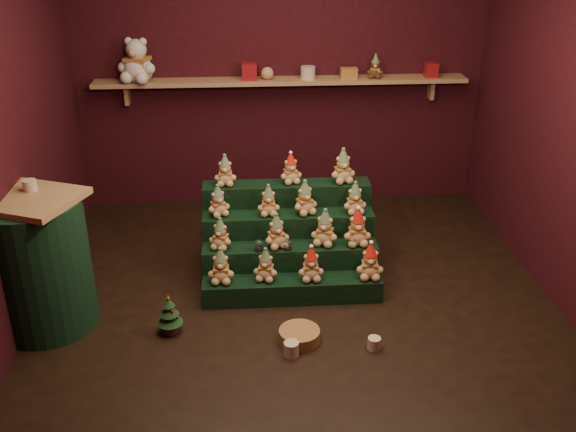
{
  "coord_description": "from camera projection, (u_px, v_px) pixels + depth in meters",
  "views": [
    {
      "loc": [
        -0.37,
        -4.28,
        2.74
      ],
      "look_at": [
        -0.05,
        0.25,
        0.62
      ],
      "focal_mm": 40.0,
      "sensor_mm": 36.0,
      "label": 1
    }
  ],
  "objects": [
    {
      "name": "teddy_1",
      "position": [
        266.0,
        265.0,
        4.93
      ],
      "size": [
        0.23,
        0.21,
        0.26
      ],
      "primitive_type": null,
      "rotation": [
        0.0,
        0.0,
        -0.27
      ],
      "color": "tan",
      "rests_on": "riser_tier_front"
    },
    {
      "name": "wicker_basket",
      "position": [
        299.0,
        336.0,
        4.55
      ],
      "size": [
        0.37,
        0.37,
        0.09
      ],
      "primitive_type": "cylinder",
      "rotation": [
        0.0,
        0.0,
        -0.33
      ],
      "color": "olive",
      "rests_on": "ground"
    },
    {
      "name": "riser_tier_midback",
      "position": [
        288.0,
        243.0,
        5.34
      ],
      "size": [
        1.4,
        0.22,
        0.54
      ],
      "primitive_type": "cube",
      "color": "black",
      "rests_on": "ground"
    },
    {
      "name": "back_shelf",
      "position": [
        282.0,
        81.0,
        6.19
      ],
      "size": [
        3.6,
        0.26,
        0.24
      ],
      "color": "tan",
      "rests_on": "ground"
    },
    {
      "name": "shelf_plush_ball",
      "position": [
        267.0,
        73.0,
        6.13
      ],
      "size": [
        0.12,
        0.12,
        0.12
      ],
      "primitive_type": "sphere",
      "color": "tan",
      "rests_on": "back_shelf"
    },
    {
      "name": "side_table",
      "position": [
        39.0,
        263.0,
        4.56
      ],
      "size": [
        0.83,
        0.77,
        1.03
      ],
      "rotation": [
        0.0,
        0.0,
        -0.39
      ],
      "color": "tan",
      "rests_on": "ground"
    },
    {
      "name": "gift_tin_red_a",
      "position": [
        249.0,
        72.0,
        6.11
      ],
      "size": [
        0.14,
        0.14,
        0.16
      ],
      "primitive_type": "cube",
      "color": "#A5191C",
      "rests_on": "back_shelf"
    },
    {
      "name": "teddy_9",
      "position": [
        268.0,
        200.0,
        5.16
      ],
      "size": [
        0.18,
        0.16,
        0.25
      ],
      "primitive_type": null,
      "rotation": [
        0.0,
        0.0,
        -0.01
      ],
      "color": "tan",
      "rests_on": "riser_tier_midback"
    },
    {
      "name": "mug_right",
      "position": [
        374.0,
        343.0,
        4.46
      ],
      "size": [
        0.09,
        0.09,
        0.09
      ],
      "primitive_type": "cylinder",
      "color": "beige",
      "rests_on": "ground"
    },
    {
      "name": "teddy_11",
      "position": [
        355.0,
        198.0,
        5.2
      ],
      "size": [
        0.21,
        0.19,
        0.26
      ],
      "primitive_type": null,
      "rotation": [
        0.0,
        0.0,
        0.13
      ],
      "color": "tan",
      "rests_on": "riser_tier_midback"
    },
    {
      "name": "teddy_3",
      "position": [
        370.0,
        261.0,
        4.95
      ],
      "size": [
        0.23,
        0.21,
        0.3
      ],
      "primitive_type": null,
      "rotation": [
        0.0,
        0.0,
        -0.09
      ],
      "color": "tan",
      "rests_on": "riser_tier_front"
    },
    {
      "name": "riser_tier_midfront",
      "position": [
        290.0,
        266.0,
        5.18
      ],
      "size": [
        1.4,
        0.22,
        0.36
      ],
      "primitive_type": "cube",
      "color": "black",
      "rests_on": "ground"
    },
    {
      "name": "snow_globe_c",
      "position": [
        353.0,
        243.0,
        5.07
      ],
      "size": [
        0.06,
        0.06,
        0.09
      ],
      "color": "black",
      "rests_on": "riser_tier_midfront"
    },
    {
      "name": "teddy_8",
      "position": [
        218.0,
        201.0,
        5.15
      ],
      "size": [
        0.24,
        0.23,
        0.26
      ],
      "primitive_type": null,
      "rotation": [
        0.0,
        0.0,
        0.43
      ],
      "color": "tan",
      "rests_on": "riser_tier_midback"
    },
    {
      "name": "teddy_4",
      "position": [
        220.0,
        234.0,
        5.02
      ],
      "size": [
        0.23,
        0.22,
        0.25
      ],
      "primitive_type": null,
      "rotation": [
        0.0,
        0.0,
        -0.34
      ],
      "color": "tan",
      "rests_on": "riser_tier_midfront"
    },
    {
      "name": "mini_christmas_tree",
      "position": [
        169.0,
        314.0,
        4.6
      ],
      "size": [
        0.19,
        0.19,
        0.32
      ],
      "rotation": [
        0.0,
        0.0,
        -0.26
      ],
      "color": "#432D17",
      "rests_on": "ground"
    },
    {
      "name": "scarf_gift_box",
      "position": [
        349.0,
        73.0,
        6.18
      ],
      "size": [
        0.16,
        0.1,
        0.1
      ],
      "primitive_type": "cube",
      "color": "#EB5A21",
      "rests_on": "back_shelf"
    },
    {
      "name": "teddy_12",
      "position": [
        225.0,
        170.0,
        5.27
      ],
      "size": [
        0.19,
        0.17,
        0.26
      ],
      "primitive_type": null,
      "rotation": [
        0.0,
        0.0,
        -0.05
      ],
      "color": "tan",
      "rests_on": "riser_tier_back"
    },
    {
      "name": "teddy_10",
      "position": [
        305.0,
        198.0,
        5.18
      ],
      "size": [
        0.25,
        0.24,
        0.28
      ],
      "primitive_type": null,
      "rotation": [
        0.0,
        0.0,
        0.4
      ],
      "color": "tan",
      "rests_on": "riser_tier_midback"
    },
    {
      "name": "back_wall",
      "position": [
        281.0,
        67.0,
        6.31
      ],
      "size": [
        4.0,
        0.1,
        2.8
      ],
      "primitive_type": "cube",
      "color": "black",
      "rests_on": "ground"
    },
    {
      "name": "brown_bear",
      "position": [
        375.0,
        67.0,
        6.16
      ],
      "size": [
        0.18,
        0.17,
        0.22
      ],
      "primitive_type": null,
      "rotation": [
        0.0,
        0.0,
        -0.19
      ],
      "color": "#452B17",
      "rests_on": "back_shelf"
    },
    {
      "name": "riser_tier_back",
      "position": [
        287.0,
        222.0,
        5.51
      ],
      "size": [
        1.4,
        0.22,
        0.72
      ],
      "primitive_type": "cube",
      "color": "black",
      "rests_on": "ground"
    },
    {
      "name": "teddy_7",
      "position": [
        358.0,
        227.0,
        5.07
      ],
      "size": [
        0.22,
        0.2,
        0.3
      ],
      "primitive_type": null,
      "rotation": [
        0.0,
        0.0,
        0.0
      ],
      "color": "tan",
      "rests_on": "riser_tier_midfront"
    },
    {
      "name": "teddy_5",
      "position": [
        276.0,
        231.0,
        5.04
      ],
      "size": [
        0.25,
        0.24,
        0.28
      ],
      "primitive_type": null,
      "rotation": [
        0.0,
        0.0,
        0.35
      ],
      "color": "tan",
      "rests_on": "riser_tier_midfront"
    },
    {
      "name": "table_ornament",
      "position": [
        30.0,
        185.0,
        4.41
      ],
      "size": [
        0.09,
        0.09,
        0.08
      ],
      "primitive_type": "cylinder",
      "color": "beige",
      "rests_on": "side_table"
    },
    {
      "name": "teddy_13",
      "position": [
        291.0,
        169.0,
        5.31
      ],
      "size": [
        0.21,
        0.2,
        0.25
      ],
      "primitive_type": null,
      "rotation": [
        0.0,
        0.0,
        0.23
      ],
      "color": "tan",
      "rests_on": "riser_tier_back"
    },
    {
      "name": "teddy_14",
      "position": [
        343.0,
        166.0,
        5.32
      ],
      "size": [
        0.24,
        0.22,
        0.29
      ],
      "primitive_type": null,
      "rotation": [
        0.0,
        0.0,
        0.19
      ],
      "color": "tan",
      "rests_on": "riser_tier_back"
    },
    {
      "name": "gift_tin_cream",
      "position": [
        308.0,
        73.0,
        6.15
      ],
      "size": [
        0.14,
        0.14,
        0.12
      ],
      "primitive_type": "cylinder",
      "color": "beige",
      "rests_on": "back_shelf"
    },
    {
      "name": "ground",
      "position": [
        297.0,
        300.0,
        5.05
      ],
      "size": [
        4.0,
        4.0,
        0.0
      ],
      "primitive_type": "plane",
      "color": "black",
      "rests_on": "ground"
    },
    {
      "name": "snow_globe_b",
      "position": [
        288.0,
        244.0,
        5.03
      ],
      "size": [
        0.07,
        0.07,
        0.09
      ],
      "color": "black",
      "rests_on": "riser_tier_midfront"
    },
    {
      "name": "riser_tier_front",
      "position": [
        292.0,
        289.0,
        5.02
      ],
      "size": [
        1.4,
        0.22,
        0.18
      ],
      "primitive_type": "cube",
      "color": "black",
      "rests_on": "ground"
    },
    {
      "name": "teddy_2",
      "position": [
        311.0,
        264.0,
        4.93
      ],
      "size": [
        0.2,
        0.18,
        0.28
      ],
      "primitive_type": null,
      "rotation": [
        0.0,
        0.0,
        0.02
      ],
      "color": "tan",
      "rests_on": "riser_tier_front"
    },
    {
      "name": "mug_left",
      "position": [
        291.0,
        349.0,
        4.39
      ],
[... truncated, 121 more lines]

